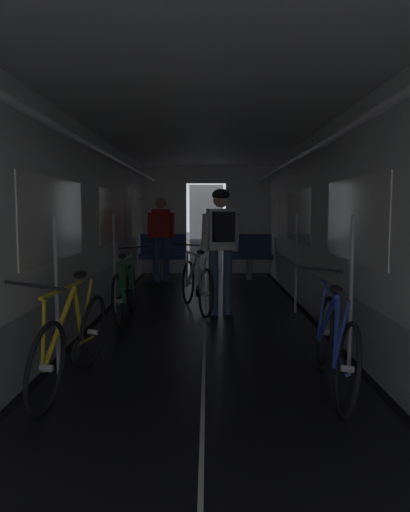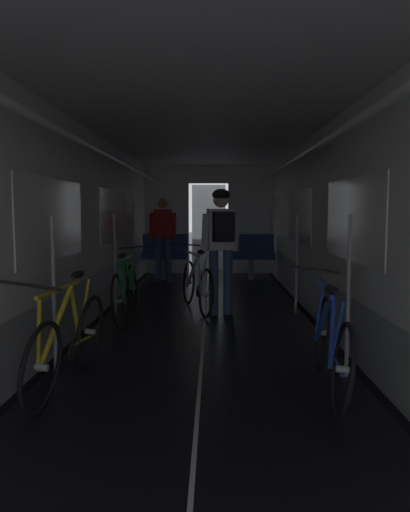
% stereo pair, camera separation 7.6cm
% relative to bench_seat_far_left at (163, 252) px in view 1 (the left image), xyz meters
% --- Properties ---
extents(train_car_shell, '(3.14, 12.34, 2.57)m').
position_rel_bench_seat_far_left_xyz_m(train_car_shell, '(0.90, -4.47, 1.13)').
color(train_car_shell, black).
rests_on(train_car_shell, ground).
extents(bench_seat_far_left, '(0.98, 0.51, 0.95)m').
position_rel_bench_seat_far_left_xyz_m(bench_seat_far_left, '(0.00, 0.00, 0.00)').
color(bench_seat_far_left, gray).
rests_on(bench_seat_far_left, ground).
extents(bench_seat_far_right, '(0.98, 0.51, 0.95)m').
position_rel_bench_seat_far_left_xyz_m(bench_seat_far_right, '(1.80, 0.00, 0.00)').
color(bench_seat_far_right, gray).
rests_on(bench_seat_far_right, ground).
extents(bicycle_yellow, '(0.45, 1.69, 0.95)m').
position_rel_bench_seat_far_left_xyz_m(bicycle_yellow, '(-0.16, -6.27, -0.19)').
color(bicycle_yellow, black).
rests_on(bicycle_yellow, ground).
extents(bicycle_green, '(0.44, 1.69, 0.95)m').
position_rel_bench_seat_far_left_xyz_m(bicycle_green, '(-0.15, -3.78, -0.18)').
color(bicycle_green, black).
rests_on(bicycle_green, ground).
extents(bicycle_blue, '(0.44, 1.69, 0.95)m').
position_rel_bench_seat_far_left_xyz_m(bicycle_blue, '(1.95, -6.30, -0.19)').
color(bicycle_blue, black).
rests_on(bicycle_blue, ground).
extents(person_cyclist_aisle, '(0.56, 0.44, 1.73)m').
position_rel_bench_seat_far_left_xyz_m(person_cyclist_aisle, '(1.12, -3.49, 0.50)').
color(person_cyclist_aisle, '#384C75').
rests_on(person_cyclist_aisle, ground).
extents(bicycle_silver_in_aisle, '(0.66, 1.65, 0.95)m').
position_rel_bench_seat_far_left_xyz_m(bicycle_silver_in_aisle, '(0.77, -3.23, -0.18)').
color(bicycle_silver_in_aisle, black).
rests_on(bicycle_silver_in_aisle, ground).
extents(person_standing_near_bench, '(0.53, 0.23, 1.69)m').
position_rel_bench_seat_far_left_xyz_m(person_standing_near_bench, '(0.00, -0.38, 0.41)').
color(person_standing_near_bench, '#384C75').
rests_on(person_standing_near_bench, ground).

